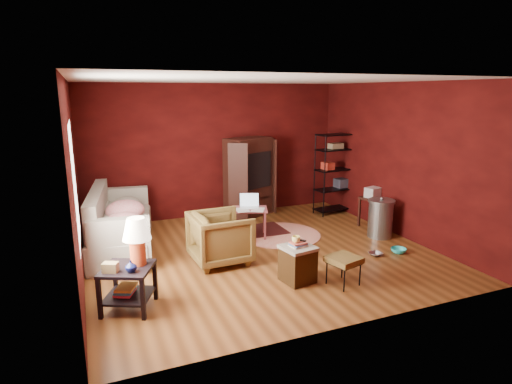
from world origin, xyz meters
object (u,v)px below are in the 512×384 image
(tv_armoire, at_px, (249,176))
(wire_shelving, at_px, (335,170))
(sofa, at_px, (122,224))
(armchair, at_px, (220,235))
(side_table, at_px, (132,255))
(hamper, at_px, (298,263))
(laptop_desk, at_px, (249,211))

(tv_armoire, distance_m, wire_shelving, 1.89)
(sofa, relative_size, wire_shelving, 1.31)
(armchair, relative_size, side_table, 0.77)
(armchair, bearing_deg, side_table, 122.14)
(hamper, distance_m, tv_armoire, 3.45)
(sofa, xyz_separation_m, tv_armoire, (2.74, 1.10, 0.43))
(sofa, distance_m, tv_armoire, 2.99)
(laptop_desk, height_order, wire_shelving, wire_shelving)
(sofa, xyz_separation_m, side_table, (-0.05, -2.13, 0.24))
(armchair, distance_m, laptop_desk, 1.27)
(armchair, xyz_separation_m, tv_armoire, (1.37, 2.26, 0.44))
(wire_shelving, bearing_deg, armchair, -157.66)
(sofa, xyz_separation_m, hamper, (2.17, -2.24, -0.18))
(hamper, bearing_deg, tv_armoire, 80.23)
(laptop_desk, bearing_deg, wire_shelving, 39.81)
(armchair, bearing_deg, laptop_desk, -44.71)
(tv_armoire, height_order, wire_shelving, wire_shelving)
(sofa, relative_size, side_table, 2.01)
(side_table, xyz_separation_m, laptop_desk, (2.28, 1.91, -0.20))
(armchair, height_order, laptop_desk, armchair)
(side_table, bearing_deg, sofa, 88.62)
(laptop_desk, distance_m, wire_shelving, 2.52)
(armchair, bearing_deg, tv_armoire, -33.50)
(wire_shelving, bearing_deg, tv_armoire, 158.26)
(armchair, bearing_deg, sofa, 47.71)
(tv_armoire, bearing_deg, armchair, -144.92)
(side_table, xyz_separation_m, wire_shelving, (4.62, 2.74, 0.27))
(armchair, distance_m, hamper, 1.36)
(hamper, xyz_separation_m, tv_armoire, (0.58, 3.35, 0.60))
(sofa, bearing_deg, laptop_desk, -85.87)
(sofa, distance_m, laptop_desk, 2.24)
(tv_armoire, bearing_deg, sofa, 178.21)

